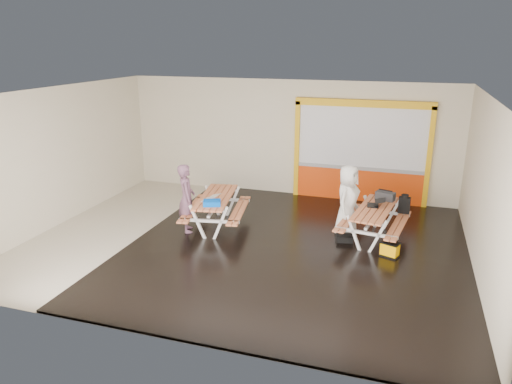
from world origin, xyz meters
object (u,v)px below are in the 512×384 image
(toolbox, at_px, (385,196))
(dark_case, at_px, (344,238))
(blue_pouch, at_px, (212,203))
(picnic_table_right, at_px, (374,216))
(person_left, at_px, (187,198))
(laptop_left, at_px, (211,199))
(laptop_right, at_px, (375,204))
(backpack, at_px, (404,204))
(person_right, at_px, (348,201))
(picnic_table_left, at_px, (216,204))
(fluke_bag, at_px, (390,250))

(toolbox, relative_size, dark_case, 1.30)
(blue_pouch, bearing_deg, picnic_table_right, 15.95)
(person_left, height_order, laptop_left, person_left)
(picnic_table_right, distance_m, laptop_right, 0.30)
(toolbox, bearing_deg, blue_pouch, -155.88)
(person_left, bearing_deg, laptop_left, -108.39)
(backpack, xyz_separation_m, dark_case, (-1.28, -1.09, -0.63))
(person_right, height_order, laptop_right, person_right)
(picnic_table_left, relative_size, blue_pouch, 5.83)
(laptop_right, bearing_deg, person_left, -166.90)
(picnic_table_right, xyz_separation_m, dark_case, (-0.62, -0.36, -0.51))
(person_left, xyz_separation_m, laptop_right, (4.44, 1.03, -0.01))
(picnic_table_left, bearing_deg, person_right, 10.62)
(person_left, bearing_deg, backpack, -102.13)
(laptop_left, bearing_deg, laptop_right, 13.38)
(person_left, height_order, person_right, person_right)
(picnic_table_right, bearing_deg, laptop_right, 90.50)
(person_right, bearing_deg, laptop_right, -80.82)
(picnic_table_left, bearing_deg, laptop_right, 8.04)
(picnic_table_right, height_order, person_right, person_right)
(laptop_right, height_order, backpack, laptop_right)
(person_left, bearing_deg, picnic_table_left, -79.21)
(picnic_table_left, height_order, person_left, person_left)
(picnic_table_right, bearing_deg, person_left, -168.84)
(laptop_right, relative_size, dark_case, 1.13)
(person_right, relative_size, backpack, 3.80)
(blue_pouch, bearing_deg, laptop_right, 18.18)
(person_right, bearing_deg, person_left, 119.93)
(blue_pouch, bearing_deg, picnic_table_left, 104.66)
(dark_case, bearing_deg, blue_pouch, -167.21)
(picnic_table_left, distance_m, picnic_table_right, 3.89)
(toolbox, distance_m, backpack, 0.50)
(picnic_table_left, bearing_deg, person_left, -139.58)
(backpack, relative_size, fluke_bag, 1.04)
(picnic_table_left, relative_size, person_left, 1.38)
(person_right, height_order, fluke_bag, person_right)
(laptop_right, relative_size, backpack, 0.94)
(picnic_table_left, xyz_separation_m, laptop_right, (3.86, 0.55, 0.23))
(person_right, xyz_separation_m, laptop_left, (-3.19, -0.97, 0.04))
(toolbox, bearing_deg, fluke_bag, -81.26)
(person_left, xyz_separation_m, backpack, (5.09, 1.61, -0.14))
(picnic_table_left, distance_m, toolbox, 4.21)
(picnic_table_left, bearing_deg, toolbox, 14.80)
(laptop_left, bearing_deg, picnic_table_right, 11.14)
(picnic_table_right, distance_m, person_left, 4.53)
(picnic_table_left, bearing_deg, laptop_left, -87.85)
(person_left, xyz_separation_m, blue_pouch, (0.75, -0.18, 0.02))
(blue_pouch, bearing_deg, backpack, 22.33)
(blue_pouch, relative_size, dark_case, 1.05)
(picnic_table_left, relative_size, backpack, 5.06)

